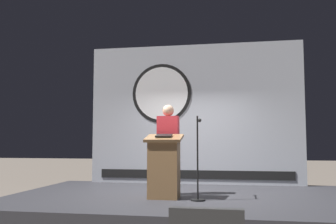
{
  "coord_description": "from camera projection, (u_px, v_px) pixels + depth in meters",
  "views": [
    {
      "loc": [
        0.9,
        -6.82,
        1.28
      ],
      "look_at": [
        -0.29,
        -0.05,
        1.84
      ],
      "focal_mm": 39.26,
      "sensor_mm": 36.0,
      "label": 1
    }
  ],
  "objects": [
    {
      "name": "ground_plane",
      "position": [
        184.0,
        212.0,
        6.75
      ],
      "size": [
        40.0,
        40.0,
        0.0
      ],
      "primitive_type": "plane",
      "color": "#6B6056"
    },
    {
      "name": "stage_platform",
      "position": [
        184.0,
        203.0,
        6.76
      ],
      "size": [
        6.4,
        4.0,
        0.3
      ],
      "primitive_type": "cube",
      "color": "#333338",
      "rests_on": "ground"
    },
    {
      "name": "banner_display",
      "position": [
        193.0,
        113.0,
        8.72
      ],
      "size": [
        5.03,
        0.12,
        3.31
      ],
      "color": "#B2B7C1",
      "rests_on": "stage_platform"
    },
    {
      "name": "podium",
      "position": [
        164.0,
        167.0,
        6.42
      ],
      "size": [
        0.64,
        0.5,
        1.12
      ],
      "color": "olive",
      "rests_on": "stage_platform"
    },
    {
      "name": "speaker_person",
      "position": [
        168.0,
        148.0,
        6.92
      ],
      "size": [
        0.4,
        0.26,
        1.68
      ],
      "color": "black",
      "rests_on": "stage_platform"
    },
    {
      "name": "microphone_stand",
      "position": [
        198.0,
        170.0,
        6.22
      ],
      "size": [
        0.24,
        0.58,
        1.42
      ],
      "color": "black",
      "rests_on": "stage_platform"
    }
  ]
}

